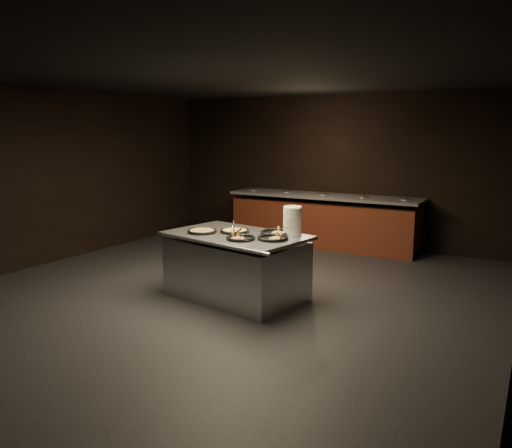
% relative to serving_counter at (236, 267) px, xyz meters
% --- Properties ---
extents(room, '(7.02, 8.02, 2.92)m').
position_rel_serving_counter_xyz_m(room, '(-0.19, -0.12, 1.04)').
color(room, black).
rests_on(room, ground).
extents(salad_bar, '(3.70, 0.83, 1.18)m').
position_rel_serving_counter_xyz_m(salad_bar, '(-0.19, 3.44, 0.02)').
color(salad_bar, '#582014').
rests_on(salad_bar, ground).
extents(serving_counter, '(1.96, 1.45, 0.86)m').
position_rel_serving_counter_xyz_m(serving_counter, '(0.00, 0.00, 0.00)').
color(serving_counter, silver).
rests_on(serving_counter, ground).
extents(plate_stack, '(0.24, 0.24, 0.36)m').
position_rel_serving_counter_xyz_m(plate_stack, '(0.66, 0.33, 0.63)').
color(plate_stack, white).
rests_on(plate_stack, serving_counter).
extents(pan_veggie_whole, '(0.39, 0.39, 0.04)m').
position_rel_serving_counter_xyz_m(pan_veggie_whole, '(-0.43, -0.15, 0.47)').
color(pan_veggie_whole, black).
rests_on(pan_veggie_whole, serving_counter).
extents(pan_cheese_whole, '(0.39, 0.39, 0.04)m').
position_rel_serving_counter_xyz_m(pan_cheese_whole, '(-0.07, 0.08, 0.47)').
color(pan_cheese_whole, black).
rests_on(pan_cheese_whole, serving_counter).
extents(pan_cheese_slices_a, '(0.40, 0.40, 0.04)m').
position_rel_serving_counter_xyz_m(pan_cheese_slices_a, '(0.45, 0.27, 0.47)').
color(pan_cheese_slices_a, black).
rests_on(pan_cheese_slices_a, serving_counter).
extents(pan_cheese_slices_b, '(0.36, 0.36, 0.04)m').
position_rel_serving_counter_xyz_m(pan_cheese_slices_b, '(0.23, -0.26, 0.47)').
color(pan_cheese_slices_b, black).
rests_on(pan_cheese_slices_b, serving_counter).
extents(pan_veggie_slices, '(0.39, 0.39, 0.04)m').
position_rel_serving_counter_xyz_m(pan_veggie_slices, '(0.58, -0.06, 0.47)').
color(pan_veggie_slices, black).
rests_on(pan_veggie_slices, serving_counter).
extents(server_left, '(0.26, 0.29, 0.17)m').
position_rel_serving_counter_xyz_m(server_left, '(-0.02, -0.04, 0.53)').
color(server_left, silver).
rests_on(server_left, serving_counter).
extents(server_right, '(0.30, 0.17, 0.15)m').
position_rel_serving_counter_xyz_m(server_right, '(0.24, -0.30, 0.52)').
color(server_right, silver).
rests_on(server_right, serving_counter).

